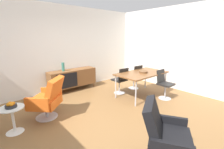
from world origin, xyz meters
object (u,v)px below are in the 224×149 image
(dining_table, at_px, (142,74))
(lounge_chair_red, at_px, (48,98))
(wooden_bowl_on_table, at_px, (143,72))
(armchair_black_shell, at_px, (165,135))
(dining_chair_back_left, at_px, (121,80))
(side_table_round, at_px, (13,117))
(sideboard, at_px, (73,78))
(dining_chair_front_right, at_px, (164,83))
(fruit_bowl, at_px, (11,105))
(vase_cobalt, at_px, (63,67))
(dining_chair_back_right, at_px, (135,76))

(dining_table, distance_m, lounge_chair_red, 2.72)
(dining_table, distance_m, wooden_bowl_on_table, 0.08)
(dining_table, bearing_deg, armchair_black_shell, -134.62)
(dining_chair_back_left, height_order, side_table_round, dining_chair_back_left)
(dining_table, bearing_deg, sideboard, 125.98)
(sideboard, xyz_separation_m, dining_chair_front_right, (1.71, -2.43, 0.03))
(sideboard, bearing_deg, armchair_black_shell, -98.04)
(fruit_bowl, bearing_deg, armchair_black_shell, -57.42)
(vase_cobalt, relative_size, dining_chair_back_left, 0.32)
(vase_cobalt, distance_m, dining_chair_front_right, 3.18)
(dining_table, relative_size, fruit_bowl, 8.00)
(dining_chair_back_left, xyz_separation_m, side_table_round, (-3.03, -0.16, -0.15))
(dining_table, bearing_deg, vase_cobalt, 131.63)
(dining_chair_back_left, bearing_deg, side_table_round, -176.95)
(wooden_bowl_on_table, bearing_deg, fruit_bowl, 172.76)
(sideboard, height_order, dining_table, dining_table)
(vase_cobalt, height_order, lounge_chair_red, vase_cobalt)
(armchair_black_shell, height_order, side_table_round, armchair_black_shell)
(dining_table, height_order, dining_chair_back_right, dining_chair_back_right)
(vase_cobalt, xyz_separation_m, dining_chair_back_right, (2.01, -1.31, -0.39))
(vase_cobalt, xyz_separation_m, lounge_chair_red, (-0.99, -1.34, -0.39))
(armchair_black_shell, distance_m, side_table_round, 2.75)
(lounge_chair_red, bearing_deg, fruit_bowl, -169.58)
(vase_cobalt, bearing_deg, wooden_bowl_on_table, -48.67)
(fruit_bowl, bearing_deg, vase_cobalt, 40.81)
(lounge_chair_red, distance_m, armchair_black_shell, 2.57)
(wooden_bowl_on_table, bearing_deg, dining_chair_back_right, 60.49)
(armchair_black_shell, xyz_separation_m, fruit_bowl, (-1.48, 2.32, 0.10))
(sideboard, distance_m, wooden_bowl_on_table, 2.37)
(dining_chair_back_left, xyz_separation_m, lounge_chair_red, (-2.31, -0.03, -0.00))
(sideboard, xyz_separation_m, vase_cobalt, (-0.31, 0.00, 0.42))
(dining_chair_back_left, bearing_deg, dining_chair_front_right, -58.01)
(dining_chair_back_left, height_order, armchair_black_shell, armchair_black_shell)
(lounge_chair_red, bearing_deg, dining_chair_back_right, 0.57)
(sideboard, height_order, wooden_bowl_on_table, wooden_bowl_on_table)
(side_table_round, bearing_deg, wooden_bowl_on_table, -7.25)
(dining_chair_back_left, distance_m, armchair_black_shell, 2.92)
(vase_cobalt, relative_size, lounge_chair_red, 0.29)
(side_table_round, bearing_deg, sideboard, 36.17)
(vase_cobalt, height_order, dining_chair_front_right, vase_cobalt)
(vase_cobalt, distance_m, wooden_bowl_on_table, 2.54)
(dining_chair_back_left, bearing_deg, lounge_chair_red, -179.26)
(vase_cobalt, relative_size, dining_table, 0.17)
(dining_chair_front_right, bearing_deg, side_table_round, 165.60)
(sideboard, distance_m, dining_chair_back_right, 2.15)
(dining_chair_back_right, height_order, side_table_round, dining_chair_back_right)
(sideboard, xyz_separation_m, wooden_bowl_on_table, (1.37, -1.91, 0.33))
(vase_cobalt, distance_m, lounge_chair_red, 1.72)
(dining_table, relative_size, lounge_chair_red, 1.69)
(dining_chair_back_left, height_order, lounge_chair_red, lounge_chair_red)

